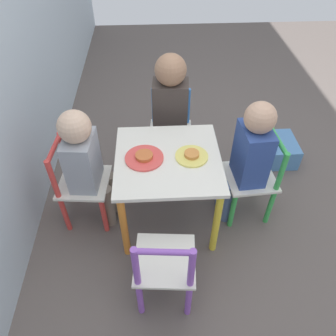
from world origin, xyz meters
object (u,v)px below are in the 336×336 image
at_px(child_right, 170,107).
at_px(storage_bin, 279,150).
at_px(chair_red, 80,184).
at_px(plate_front, 192,156).
at_px(chair_purple, 165,267).
at_px(plate_back, 144,157).
at_px(chair_blue, 170,132).
at_px(child_back, 86,161).
at_px(child_front, 248,155).
at_px(kids_table, 168,169).
at_px(chair_green, 253,179).

height_order(child_right, storage_bin, child_right).
distance_m(chair_red, plate_front, 0.62).
xyz_separation_m(chair_red, storage_bin, (0.43, -1.25, -0.18)).
height_order(chair_purple, plate_back, chair_purple).
xyz_separation_m(chair_blue, chair_purple, (-0.94, 0.08, 0.00)).
bearing_deg(child_back, child_front, -85.30).
height_order(child_front, child_right, child_right).
distance_m(child_back, storage_bin, 1.32).
relative_size(chair_blue, plate_back, 2.75).
bearing_deg(kids_table, storage_bin, -58.95).
bearing_deg(plate_back, plate_front, -90.00).
bearing_deg(child_back, chair_red, 90.00).
relative_size(chair_green, plate_front, 3.22).
bearing_deg(child_right, plate_front, -74.01).
bearing_deg(plate_front, storage_bin, -54.78).
bearing_deg(child_right, kids_table, -90.00).
distance_m(child_front, child_back, 0.82).
relative_size(child_right, plate_front, 4.91).
height_order(chair_green, chair_blue, same).
xyz_separation_m(kids_table, child_back, (0.04, 0.41, 0.05)).
bearing_deg(plate_back, kids_table, -90.00).
height_order(kids_table, chair_purple, chair_purple).
distance_m(chair_red, plate_back, 0.42).
distance_m(chair_blue, chair_purple, 0.94).
xyz_separation_m(child_back, storage_bin, (0.44, -1.19, -0.36)).
height_order(child_front, plate_back, child_front).
height_order(chair_green, chair_red, same).
relative_size(chair_red, plate_back, 2.75).
xyz_separation_m(kids_table, chair_purple, (-0.47, 0.04, -0.13)).
bearing_deg(child_right, plate_back, -105.28).
bearing_deg(kids_table, plate_back, 90.00).
relative_size(chair_red, plate_front, 3.22).
xyz_separation_m(kids_table, child_front, (0.03, -0.41, 0.05)).
bearing_deg(chair_green, chair_purple, -49.52).
bearing_deg(child_front, kids_table, -90.00).
bearing_deg(child_front, chair_green, 90.00).
relative_size(chair_red, child_right, 0.66).
relative_size(child_right, storage_bin, 2.92).
bearing_deg(kids_table, child_front, -85.73).
bearing_deg(chair_purple, child_front, -127.07).
xyz_separation_m(kids_table, storage_bin, (0.47, -0.79, -0.31)).
distance_m(chair_green, child_back, 0.89).
xyz_separation_m(kids_table, chair_green, (0.04, -0.47, -0.13)).
distance_m(chair_green, plate_front, 0.42).
bearing_deg(plate_front, chair_red, 85.88).
relative_size(chair_purple, child_right, 0.66).
distance_m(kids_table, plate_front, 0.15).
xyz_separation_m(chair_blue, child_right, (-0.06, 0.01, 0.23)).
bearing_deg(child_back, chair_purple, -138.82).
relative_size(chair_purple, plate_back, 2.75).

